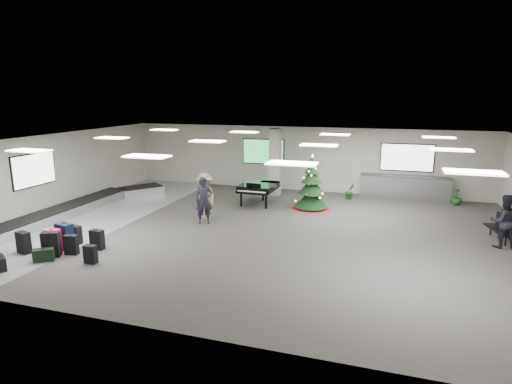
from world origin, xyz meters
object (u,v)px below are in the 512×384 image
(service_counter, at_px, (405,187))
(traveler_b, at_px, (205,196))
(bench, at_px, (502,227))
(potted_plant_right, at_px, (457,196))
(pink_suitcase, at_px, (53,241))
(christmas_tree, at_px, (311,190))
(traveler_bench, at_px, (503,221))
(grand_piano, at_px, (258,187))
(baggage_carousel, at_px, (78,208))
(potted_plant_left, at_px, (350,191))
(traveler_a, at_px, (204,201))

(service_counter, height_order, traveler_b, traveler_b)
(bench, bearing_deg, potted_plant_right, 86.41)
(pink_suitcase, bearing_deg, bench, 16.12)
(christmas_tree, distance_m, traveler_bench, 7.24)
(traveler_bench, bearing_deg, traveler_b, -12.77)
(service_counter, xyz_separation_m, grand_piano, (-6.22, -3.08, 0.22))
(traveler_b, bearing_deg, potted_plant_right, 61.72)
(baggage_carousel, relative_size, pink_suitcase, 12.60)
(traveler_bench, bearing_deg, potted_plant_right, -95.40)
(pink_suitcase, bearing_deg, potted_plant_left, 44.70)
(bench, height_order, potted_plant_right, bench)
(traveler_b, bearing_deg, baggage_carousel, -137.12)
(bench, xyz_separation_m, potted_plant_right, (-0.78, 4.74, -0.10))
(christmas_tree, xyz_separation_m, traveler_a, (-3.45, -3.36, 0.07))
(grand_piano, xyz_separation_m, traveler_a, (-1.06, -3.39, 0.12))
(traveler_a, xyz_separation_m, potted_plant_left, (4.86, 5.56, -0.50))
(baggage_carousel, height_order, traveler_bench, traveler_bench)
(christmas_tree, xyz_separation_m, grand_piano, (-2.39, 0.03, -0.05))
(traveler_bench, distance_m, potted_plant_right, 5.51)
(traveler_a, height_order, potted_plant_right, traveler_a)
(traveler_bench, xyz_separation_m, potted_plant_left, (-5.23, 5.07, -0.48))
(bench, bearing_deg, traveler_a, 173.79)
(baggage_carousel, bearing_deg, pink_suitcase, -58.93)
(pink_suitcase, xyz_separation_m, grand_piano, (4.24, 7.61, 0.39))
(baggage_carousel, distance_m, traveler_b, 5.43)
(pink_suitcase, height_order, grand_piano, grand_piano)
(baggage_carousel, distance_m, bench, 15.87)
(service_counter, xyz_separation_m, traveler_b, (-7.53, -5.82, 0.36))
(traveler_b, height_order, potted_plant_left, traveler_b)
(traveler_a, bearing_deg, bench, -22.22)
(baggage_carousel, bearing_deg, grand_piano, 28.93)
(service_counter, distance_m, potted_plant_left, 2.59)
(traveler_bench, bearing_deg, pink_suitcase, 7.64)
(baggage_carousel, height_order, traveler_a, traveler_a)
(baggage_carousel, xyz_separation_m, bench, (15.80, 1.47, 0.26))
(service_counter, distance_m, traveler_bench, 6.61)
(traveler_a, distance_m, potted_plant_right, 11.19)
(pink_suitcase, distance_m, grand_piano, 8.72)
(service_counter, distance_m, grand_piano, 6.95)
(traveler_b, height_order, potted_plant_right, traveler_b)
(christmas_tree, height_order, potted_plant_left, christmas_tree)
(potted_plant_left, bearing_deg, baggage_carousel, -150.77)
(traveler_a, relative_size, potted_plant_left, 2.32)
(traveler_bench, bearing_deg, grand_piano, -29.71)
(christmas_tree, xyz_separation_m, bench, (6.80, -2.16, -0.34))
(pink_suitcase, height_order, traveler_a, traveler_a)
(baggage_carousel, height_order, potted_plant_right, potted_plant_right)
(baggage_carousel, relative_size, traveler_b, 5.37)
(baggage_carousel, distance_m, service_counter, 14.50)
(traveler_a, xyz_separation_m, traveler_b, (-0.25, 0.64, 0.02))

